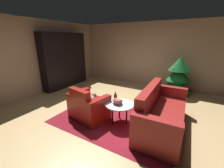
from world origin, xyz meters
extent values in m
plane|color=tan|center=(0.00, 0.00, 0.00)|extent=(7.68, 7.68, 0.00)
cube|color=tan|center=(0.00, 3.07, 1.27)|extent=(6.52, 0.06, 2.55)
cube|color=tan|center=(-3.23, 0.00, 1.27)|extent=(0.06, 6.19, 2.55)
cube|color=maroon|center=(0.09, -0.16, 0.00)|extent=(2.86, 1.98, 0.01)
cube|color=black|center=(-2.80, 1.12, 1.06)|extent=(0.03, 2.02, 2.12)
cube|color=black|center=(-2.99, 2.12, 1.06)|extent=(0.39, 0.03, 2.12)
cube|color=black|center=(-2.99, 0.13, 1.06)|extent=(0.39, 0.03, 2.12)
cube|color=black|center=(-2.99, 1.12, 0.01)|extent=(0.36, 1.97, 0.03)
cube|color=black|center=(-2.99, 1.12, 0.43)|extent=(0.36, 1.97, 0.03)
cube|color=black|center=(-2.99, 1.12, 0.85)|extent=(0.36, 1.97, 0.02)
cube|color=black|center=(-2.99, 1.12, 1.27)|extent=(0.36, 1.97, 0.02)
cube|color=black|center=(-2.99, 1.12, 1.69)|extent=(0.36, 1.97, 0.02)
cube|color=black|center=(-2.99, 1.12, 2.11)|extent=(0.36, 1.97, 0.03)
cube|color=black|center=(-3.13, 1.12, 1.20)|extent=(0.05, 1.07, 0.67)
cube|color=black|center=(-3.11, 1.12, 1.20)|extent=(0.03, 1.10, 0.70)
cube|color=#378A49|center=(-3.08, 2.06, 0.14)|extent=(0.18, 0.03, 0.23)
cube|color=#3E3317|center=(-3.07, 2.02, 0.15)|extent=(0.21, 0.04, 0.25)
cube|color=#206898|center=(-3.05, 1.98, 0.16)|extent=(0.24, 0.03, 0.27)
cube|color=#C63A32|center=(-3.04, 1.94, 0.21)|extent=(0.26, 0.04, 0.36)
cube|color=gold|center=(-3.06, 1.89, 0.14)|extent=(0.22, 0.05, 0.24)
cube|color=purple|center=(-3.06, 1.85, 0.14)|extent=(0.21, 0.03, 0.23)
cube|color=#1A4392|center=(-3.06, 1.81, 0.19)|extent=(0.23, 0.04, 0.32)
cube|color=#B6AA9C|center=(-3.06, 1.76, 0.20)|extent=(0.22, 0.04, 0.36)
cube|color=gold|center=(-3.06, 2.06, 0.62)|extent=(0.22, 0.04, 0.36)
cube|color=#A9AC9C|center=(-3.06, 2.01, 0.56)|extent=(0.22, 0.05, 0.22)
cube|color=#106A8B|center=(-3.04, 1.96, 0.59)|extent=(0.26, 0.04, 0.29)
cube|color=#2C3C97|center=(-3.04, 1.91, 0.62)|extent=(0.27, 0.05, 0.35)
cube|color=#107593|center=(-3.03, 1.86, 0.57)|extent=(0.28, 0.04, 0.26)
cube|color=#403D2C|center=(-3.07, 1.82, 0.63)|extent=(0.21, 0.03, 0.36)
cube|color=orange|center=(-3.05, 1.78, 0.61)|extent=(0.25, 0.03, 0.32)
cube|color=gold|center=(-3.04, 2.08, 1.81)|extent=(0.25, 0.03, 0.22)
cube|color=#347447|center=(-3.03, 2.03, 1.87)|extent=(0.27, 0.05, 0.34)
cube|color=#1E5580|center=(-3.07, 1.98, 1.85)|extent=(0.20, 0.04, 0.29)
cube|color=#258948|center=(-3.06, 1.92, 1.87)|extent=(0.22, 0.05, 0.33)
cube|color=red|center=(-3.05, 1.87, 1.83)|extent=(0.24, 0.05, 0.26)
cube|color=gold|center=(-3.04, 1.83, 1.82)|extent=(0.25, 0.03, 0.23)
cube|color=maroon|center=(-0.54, -0.43, 0.20)|extent=(0.73, 0.76, 0.39)
cube|color=maroon|center=(-0.59, -0.68, 0.60)|extent=(0.64, 0.26, 0.42)
cube|color=maroon|center=(-0.16, -0.51, 0.31)|extent=(0.27, 0.67, 0.62)
cube|color=maroon|center=(-0.92, -0.36, 0.31)|extent=(0.27, 0.67, 0.62)
ellipsoid|color=#90785F|center=(-0.53, -0.37, 0.48)|extent=(0.31, 0.23, 0.18)
sphere|color=#90785F|center=(-0.52, -0.24, 0.54)|extent=(0.13, 0.13, 0.13)
cube|color=maroon|center=(1.13, 0.04, 0.22)|extent=(0.86, 1.63, 0.43)
cube|color=maroon|center=(0.82, 0.03, 0.68)|extent=(0.23, 1.61, 0.48)
cube|color=maroon|center=(1.16, -0.85, 0.35)|extent=(0.81, 0.19, 0.70)
cube|color=maroon|center=(1.11, 0.92, 0.35)|extent=(0.81, 0.19, 0.70)
cylinder|color=black|center=(0.39, -0.24, 0.23)|extent=(0.04, 0.04, 0.45)
cylinder|color=black|center=(0.13, -0.09, 0.23)|extent=(0.04, 0.04, 0.45)
cylinder|color=black|center=(0.12, -0.41, 0.23)|extent=(0.04, 0.04, 0.45)
cylinder|color=silver|center=(0.21, -0.25, 0.46)|extent=(0.66, 0.66, 0.02)
cube|color=#2C4F84|center=(0.18, -0.29, 0.49)|extent=(0.20, 0.13, 0.02)
cube|color=#BB3E29|center=(0.19, -0.28, 0.51)|extent=(0.15, 0.17, 0.03)
cube|color=gray|center=(0.18, -0.30, 0.53)|extent=(0.14, 0.11, 0.02)
cube|color=red|center=(0.19, -0.29, 0.55)|extent=(0.18, 0.13, 0.02)
cube|color=gray|center=(0.18, -0.29, 0.57)|extent=(0.18, 0.17, 0.02)
cube|color=#C6392F|center=(0.18, -0.30, 0.59)|extent=(0.19, 0.14, 0.02)
cylinder|color=#582218|center=(0.05, -0.16, 0.56)|extent=(0.08, 0.08, 0.17)
cylinder|color=#582218|center=(0.05, -0.16, 0.67)|extent=(0.03, 0.03, 0.06)
cylinder|color=brown|center=(1.14, 2.40, 0.08)|extent=(0.08, 0.08, 0.15)
cone|color=#145E25|center=(1.14, 2.40, 0.39)|extent=(0.90, 0.90, 0.46)
cone|color=#145E25|center=(1.14, 2.40, 0.73)|extent=(0.81, 0.81, 0.46)
cone|color=#145E25|center=(1.14, 2.40, 1.08)|extent=(0.71, 0.71, 0.46)
sphere|color=yellow|center=(1.37, 2.64, 0.67)|extent=(0.05, 0.05, 0.05)
sphere|color=red|center=(1.49, 2.28, 0.42)|extent=(0.08, 0.08, 0.08)
sphere|color=blue|center=(1.13, 2.77, 0.30)|extent=(0.07, 0.07, 0.07)
sphere|color=red|center=(0.77, 2.37, 0.28)|extent=(0.08, 0.08, 0.08)
sphere|color=red|center=(0.98, 2.16, 0.94)|extent=(0.05, 0.05, 0.05)
camera|label=1|loc=(1.54, -2.89, 1.89)|focal=22.78mm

